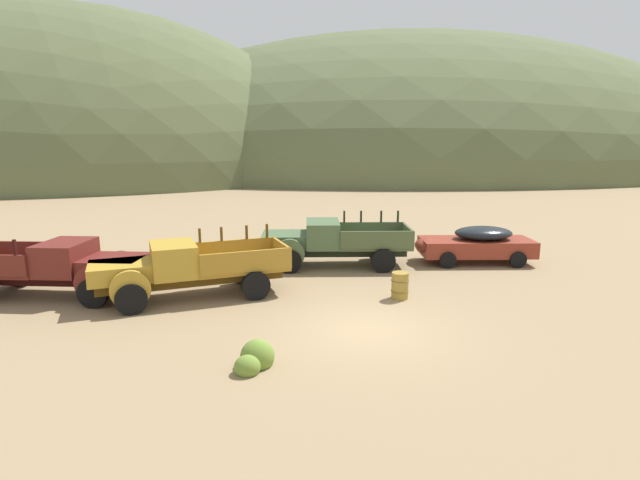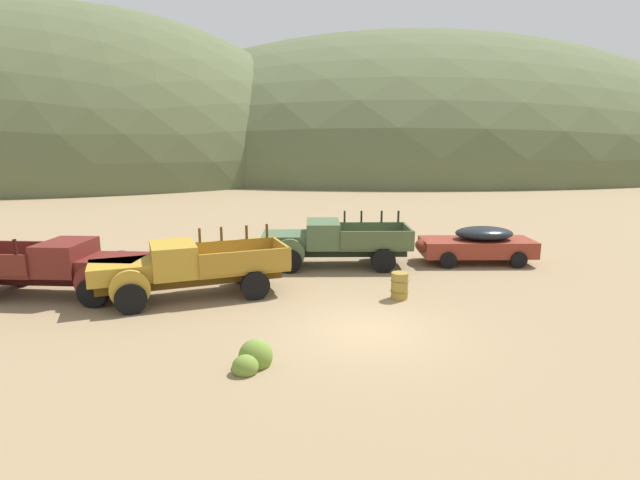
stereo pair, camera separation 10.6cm
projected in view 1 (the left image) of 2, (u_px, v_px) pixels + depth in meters
The scene contains 9 objects.
ground_plane at pixel (368, 330), 14.02m from camera, with size 300.00×300.00×0.00m, color #937A56.
hill_center at pixel (75, 176), 68.95m from camera, with size 73.14×55.13×43.64m, color #56603D.
hill_distant at pixel (410, 167), 90.16m from camera, with size 109.47×81.94×43.99m, color #56603D.
truck_oxblood at pixel (64, 268), 16.80m from camera, with size 6.67×3.63×2.16m.
truck_mustard at pixel (178, 270), 16.55m from camera, with size 6.56×3.12×2.16m.
truck_weathered_green at pixel (326, 242), 20.80m from camera, with size 6.34×3.20×2.16m.
car_rust_red at pixel (473, 244), 21.41m from camera, with size 5.18×2.66×1.57m.
oil_drum_by_truck at pixel (400, 286), 16.68m from camera, with size 0.60×0.60×0.90m.
bush_between_trucks at pixel (255, 359), 11.72m from camera, with size 0.97×1.00×0.82m.
Camera 1 is at (-3.90, -12.70, 5.31)m, focal length 28.17 mm.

